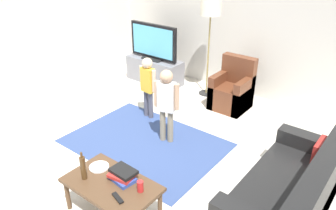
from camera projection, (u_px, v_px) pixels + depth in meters
name	position (u px, v px, depth m)	size (l,w,h in m)	color
ground	(140.00, 164.00, 4.44)	(7.80, 7.80, 0.00)	beige
wall_back	(251.00, 22.00, 5.94)	(6.00, 0.12, 2.70)	silver
wall_left	(2.00, 29.00, 5.48)	(0.12, 6.00, 2.70)	silver
area_rug	(145.00, 143.00, 4.90)	(2.20, 1.60, 0.01)	#33477A
tv_stand	(155.00, 71.00, 6.86)	(1.20, 0.44, 0.50)	slate
tv	(153.00, 42.00, 6.58)	(1.10, 0.28, 0.71)	black
couch	(292.00, 197.00, 3.47)	(0.80, 1.80, 0.86)	black
armchair	(233.00, 91.00, 5.81)	(0.60, 0.60, 0.90)	brown
floor_lamp	(211.00, 12.00, 5.74)	(0.36, 0.36, 1.78)	#262626
child_near_tv	(148.00, 82.00, 5.34)	(0.35, 0.17, 1.03)	#4C4C59
child_center	(166.00, 100.00, 4.66)	(0.36, 0.19, 1.12)	gray
coffee_table	(112.00, 187.00, 3.49)	(1.00, 0.60, 0.42)	#513823
book_stack	(123.00, 175.00, 3.50)	(0.30, 0.24, 0.12)	#334CA5
bottle	(83.00, 168.00, 3.47)	(0.06, 0.06, 0.33)	#4C3319
tv_remote	(118.00, 198.00, 3.26)	(0.17, 0.05, 0.02)	black
soda_can	(140.00, 186.00, 3.33)	(0.07, 0.07, 0.12)	red
plate	(99.00, 167.00, 3.70)	(0.22, 0.22, 0.02)	white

